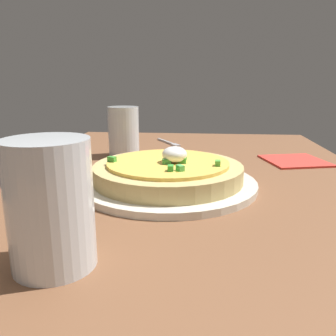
# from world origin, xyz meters

# --- Properties ---
(dining_table) EXTENTS (1.13, 0.67, 0.03)m
(dining_table) POSITION_xyz_m (0.00, 0.00, 0.02)
(dining_table) COLOR brown
(dining_table) RESTS_ON ground
(plate) EXTENTS (0.28, 0.28, 0.01)m
(plate) POSITION_xyz_m (-0.01, -0.02, 0.04)
(plate) COLOR silver
(plate) RESTS_ON dining_table
(pizza) EXTENTS (0.23, 0.23, 0.06)m
(pizza) POSITION_xyz_m (-0.01, -0.02, 0.06)
(pizza) COLOR tan
(pizza) RESTS_ON plate
(cup_near) EXTENTS (0.07, 0.07, 0.11)m
(cup_near) POSITION_xyz_m (-0.23, -0.14, 0.08)
(cup_near) COLOR silver
(cup_near) RESTS_ON dining_table
(cup_far) EXTENTS (0.08, 0.08, 0.12)m
(cup_far) POSITION_xyz_m (0.24, -0.10, 0.09)
(cup_far) COLOR silver
(cup_far) RESTS_ON dining_table
(fork) EXTENTS (0.11, 0.07, 0.01)m
(fork) POSITION_xyz_m (-0.38, -0.05, 0.03)
(fork) COLOR #B7B7BC
(fork) RESTS_ON dining_table
(napkin) EXTENTS (0.14, 0.14, 0.00)m
(napkin) POSITION_xyz_m (-0.20, 0.22, 0.03)
(napkin) COLOR red
(napkin) RESTS_ON dining_table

